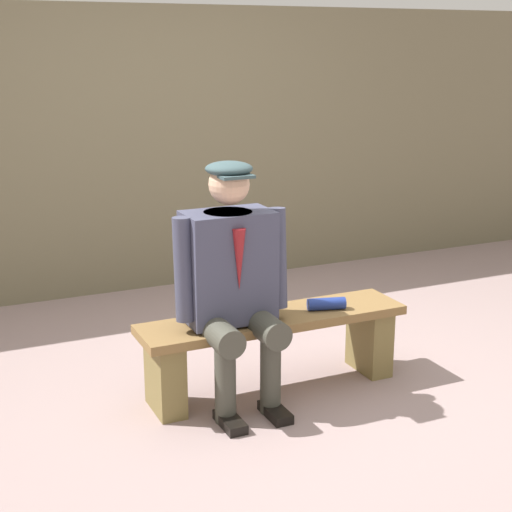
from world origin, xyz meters
name	(u,v)px	position (x,y,z in m)	size (l,w,h in m)	color
ground_plane	(273,389)	(0.00, 0.00, 0.00)	(30.00, 30.00, 0.00)	gray
bench	(273,340)	(0.00, 0.00, 0.29)	(1.52, 0.36, 0.44)	brown
seated_man	(232,276)	(0.27, 0.05, 0.71)	(0.64, 0.57, 1.31)	#404258
rolled_magazine	(326,304)	(-0.31, 0.04, 0.48)	(0.07, 0.07, 0.21)	navy
stadium_wall	(149,149)	(0.00, -2.24, 1.09)	(12.00, 0.24, 2.18)	#6D654C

